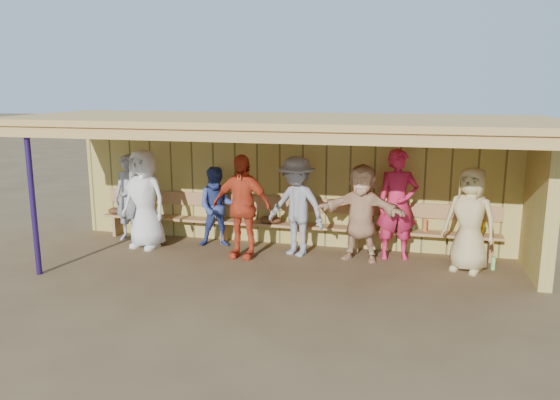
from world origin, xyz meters
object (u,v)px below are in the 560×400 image
object	(u,v)px
player_e	(296,206)
player_h	(470,220)
player_a	(129,198)
player_c	(217,207)
player_b	(145,199)
player_f	(361,213)
bench	(289,219)
player_d	(242,206)
player_g	(397,205)

from	to	relation	value
player_e	player_h	xyz separation A→B (m)	(2.92, -0.19, -0.03)
player_a	player_h	distance (m)	6.33
player_c	player_e	size ratio (longest dim) A/B	0.85
player_b	player_e	distance (m)	2.86
player_b	player_f	distance (m)	4.00
player_h	bench	world-z (taller)	player_h
player_c	player_d	xyz separation A→B (m)	(0.66, -0.56, 0.16)
player_a	player_d	size ratio (longest dim) A/B	0.92
player_a	player_b	distance (m)	0.68
player_b	player_g	distance (m)	4.62
bench	player_f	bearing A→B (deg)	-20.78
player_c	player_e	distance (m)	1.59
player_d	player_f	distance (m)	2.09
player_e	bench	xyz separation A→B (m)	(-0.24, 0.52, -0.37)
player_d	player_h	distance (m)	3.83
player_e	player_h	size ratio (longest dim) A/B	1.04
player_c	player_h	xyz separation A→B (m)	(4.49, -0.40, 0.10)
player_a	player_g	world-z (taller)	player_g
player_e	player_d	bearing A→B (deg)	-135.48
player_b	player_g	bearing A→B (deg)	17.55
player_f	player_a	bearing A→B (deg)	-174.66
player_f	player_h	size ratio (longest dim) A/B	0.98
player_b	bench	world-z (taller)	player_b
player_a	player_g	xyz separation A→B (m)	(5.15, 0.02, 0.12)
player_h	bench	bearing A→B (deg)	-167.80
bench	player_h	bearing A→B (deg)	-12.62
player_c	player_g	bearing A→B (deg)	-15.58
player_a	player_f	bearing A→B (deg)	4.29
player_g	bench	distance (m)	2.06
player_b	bench	xyz separation A→B (m)	(2.61, 0.72, -0.40)
player_c	player_f	xyz separation A→B (m)	(2.72, -0.22, 0.09)
player_b	player_a	bearing A→B (deg)	156.84
player_d	bench	world-z (taller)	player_d
player_h	player_b	bearing A→B (deg)	-155.09
player_b	bench	bearing A→B (deg)	27.80
player_a	player_c	world-z (taller)	player_a
player_h	player_c	bearing A→B (deg)	-160.24
player_f	player_g	size ratio (longest dim) A/B	0.87
player_b	player_h	world-z (taller)	player_b
player_a	player_c	bearing A→B (deg)	7.27
player_g	player_h	xyz separation A→B (m)	(1.17, -0.40, -0.10)
player_a	player_g	distance (m)	5.15
player_d	player_e	xyz separation A→B (m)	(0.91, 0.35, -0.03)
player_c	bench	xyz separation A→B (m)	(1.33, 0.31, -0.23)
player_b	bench	size ratio (longest dim) A/B	0.24
player_d	player_e	bearing A→B (deg)	27.24
player_a	player_f	xyz separation A→B (m)	(4.55, -0.20, -0.00)
player_f	player_d	bearing A→B (deg)	-162.64
player_e	player_g	size ratio (longest dim) A/B	0.92
player_a	player_b	world-z (taller)	player_b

